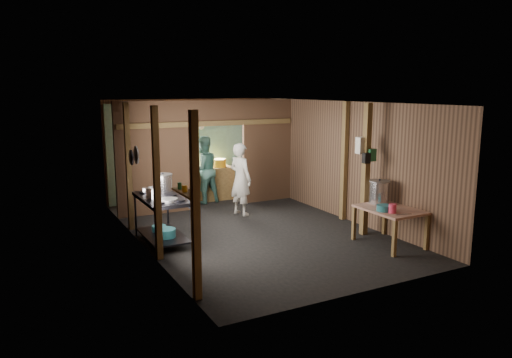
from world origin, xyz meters
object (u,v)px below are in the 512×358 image
pink_bucket (392,208)px  cook (241,179)px  yellow_tub (219,163)px  prep_table (389,227)px  gas_range (162,220)px  stove_pot_large (163,183)px  stock_pot (379,192)px

pink_bucket → cook: bearing=110.1°
pink_bucket → yellow_tub: size_ratio=0.43×
prep_table → yellow_tub: size_ratio=3.14×
gas_range → stove_pot_large: bearing=68.6°
stock_pot → yellow_tub: size_ratio=1.24×
pink_bucket → yellow_tub: 5.37m
cook → stock_pot: bearing=-170.0°
stock_pot → yellow_tub: bearing=106.6°
gas_range → stove_pot_large: 0.77m
pink_bucket → cook: size_ratio=0.10×
gas_range → stock_pot: size_ratio=3.26×
stock_pot → cook: bearing=119.0°
stove_pot_large → stock_pot: size_ratio=0.79×
prep_table → stove_pot_large: bearing=145.2°
prep_table → stock_pot: size_ratio=2.52×
pink_bucket → cook: cook is taller
gas_range → yellow_tub: bearing=50.6°
stove_pot_large → pink_bucket: (3.34, -2.72, -0.28)m
gas_range → pink_bucket: 4.21m
gas_range → pink_bucket: gas_range is taller
cook → yellow_tub: bearing=-26.0°
stove_pot_large → yellow_tub: stove_pot_large is taller
prep_table → gas_range: bearing=151.4°
stock_pot → pink_bucket: 0.75m
prep_table → stock_pot: bearing=77.6°
stove_pot_large → yellow_tub: (2.27, 2.53, -0.11)m
yellow_tub → pink_bucket: bearing=-78.5°
pink_bucket → stock_pot: bearing=67.0°
stove_pot_large → stock_pot: stove_pot_large is taller
prep_table → cook: size_ratio=0.71×
prep_table → yellow_tub: bearing=104.3°
gas_range → stock_pot: 4.15m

